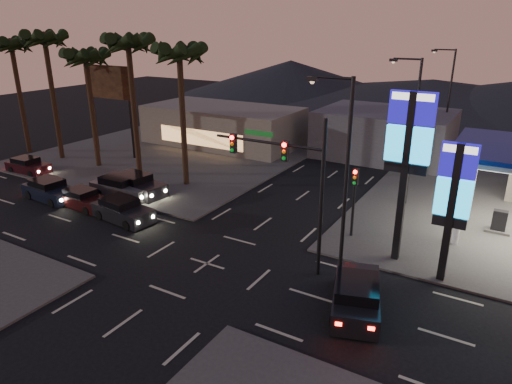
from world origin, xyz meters
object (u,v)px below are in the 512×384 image
Objects in this scene: car_lane_a_front at (122,210)px; car_lane_b_mid at (136,185)px; car_lane_a_rear at (50,190)px; suv_station at (356,296)px; car_lane_b_front at (122,188)px; pylon_sign_tall at (408,145)px; traffic_signal_mast at (289,171)px; car_lane_a_mid at (83,199)px; pylon_sign_short at (454,193)px; car_lane_b_rear at (28,166)px.

car_lane_a_front is 4.73m from car_lane_b_mid.
suv_station is (23.68, -2.00, 0.03)m from car_lane_a_rear.
car_lane_a_rear is 0.95× the size of car_lane_b_front.
pylon_sign_tall reaches higher than traffic_signal_mast.
pylon_sign_tall is 7.92m from suv_station.
pylon_sign_tall reaches higher than car_lane_a_rear.
pylon_sign_tall reaches higher than car_lane_b_front.
pylon_sign_tall is 1.82× the size of car_lane_b_front.
traffic_signal_mast is 6.63m from suv_station.
car_lane_b_mid is at bearing 69.62° from car_lane_a_mid.
pylon_sign_short is 22.17m from car_lane_b_mid.
pylon_sign_short reaches higher than car_lane_a_mid.
car_lane_a_rear is at bearing 175.17° from suv_station.
car_lane_b_mid is 1.22× the size of car_lane_b_rear.
car_lane_b_mid is 11.95m from car_lane_b_rear.
car_lane_b_rear is at bearing 167.55° from car_lane_a_front.
pylon_sign_short is at bearing -1.13° from car_lane_b_front.
traffic_signal_mast is (-4.74, -3.51, -1.17)m from pylon_sign_tall.
pylon_sign_short is at bearing 5.45° from car_lane_a_rear.
traffic_signal_mast reaches higher than car_lane_a_rear.
car_lane_b_rear is (-14.57, 3.22, -0.06)m from car_lane_a_front.
pylon_sign_short is at bearing -3.51° from car_lane_b_mid.
traffic_signal_mast is at bearing -0.51° from car_lane_a_mid.
suv_station reaches higher than car_lane_a_mid.
car_lane_b_rear reaches higher than car_lane_a_mid.
car_lane_b_rear is at bearing 179.03° from car_lane_b_front.
car_lane_b_rear is at bearing -176.61° from car_lane_b_mid.
car_lane_a_rear reaches higher than car_lane_a_mid.
car_lane_b_rear is 0.82× the size of suv_station.
car_lane_a_rear is at bearing -23.65° from car_lane_b_rear.
pylon_sign_short reaches higher than car_lane_b_front.
pylon_sign_tall reaches higher than car_lane_a_front.
car_lane_a_mid is 20.46m from suv_station.
car_lane_b_rear is 31.32m from suv_station.
car_lane_a_front is at bearing -12.45° from car_lane_b_rear.
car_lane_b_front is at bearing -178.37° from pylon_sign_tall.
car_lane_b_mid reaches higher than car_lane_b_front.
car_lane_b_front is (-19.78, -0.56, -5.65)m from pylon_sign_tall.
car_lane_a_rear is 6.09m from car_lane_b_mid.
car_lane_a_mid is at bearing -170.74° from pylon_sign_tall.
car_lane_a_mid is at bearing -15.88° from car_lane_b_rear.
car_lane_b_mid is (1.38, 3.71, 0.14)m from car_lane_a_mid.
pylon_sign_short is 19.72m from car_lane_a_front.
pylon_sign_short reaches higher than car_lane_a_front.
car_lane_a_mid is 0.87× the size of car_lane_a_rear.
suv_station reaches higher than car_lane_b_rear.
suv_station is (20.35, -2.16, 0.12)m from car_lane_a_mid.
car_lane_b_mid is 19.85m from suv_station.
traffic_signal_mast is 1.96× the size of car_lane_a_mid.
pylon_sign_short is 1.38× the size of car_lane_b_mid.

